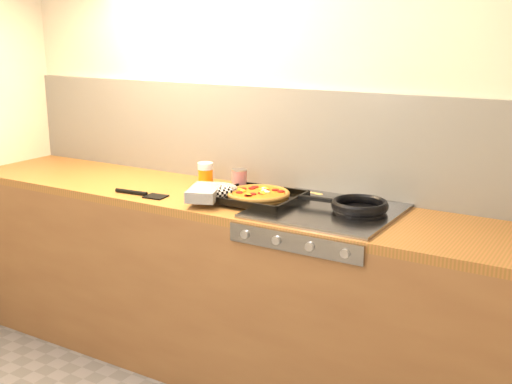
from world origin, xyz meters
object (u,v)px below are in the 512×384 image
Objects in this scene: juice_glass at (206,175)px; tomato_can at (239,180)px; pizza_on_tray at (244,194)px; frying_pan at (358,206)px.

tomato_can is at bearing 11.65° from juice_glass.
frying_pan is (0.53, 0.09, -0.00)m from pizza_on_tray.
tomato_can is at bearing 172.78° from frying_pan.
frying_pan is 3.22× the size of juice_glass.
pizza_on_tray is 0.34m from juice_glass.
frying_pan is 0.67m from tomato_can.
tomato_can is 0.85× the size of juice_glass.
juice_glass is at bearing -168.35° from tomato_can.
juice_glass reaches higher than pizza_on_tray.
tomato_can is at bearing 128.26° from pizza_on_tray.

